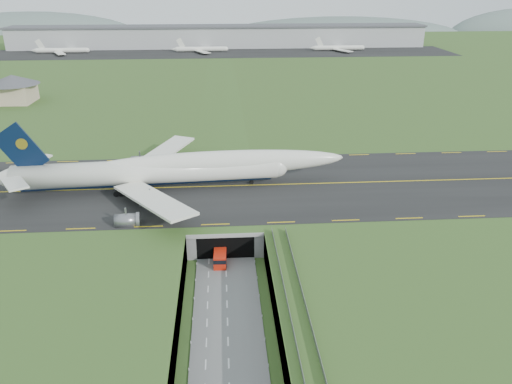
{
  "coord_description": "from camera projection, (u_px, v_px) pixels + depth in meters",
  "views": [
    {
      "loc": [
        0.02,
        -82.43,
        54.42
      ],
      "look_at": [
        7.19,
        20.0,
        9.91
      ],
      "focal_mm": 35.0,
      "sensor_mm": 36.0,
      "label": 1
    }
  ],
  "objects": [
    {
      "name": "tunnel_portal",
      "position": [
        225.0,
        226.0,
        111.06
      ],
      "size": [
        17.0,
        22.3,
        6.0
      ],
      "color": "gray",
      "rests_on": "ground"
    },
    {
      "name": "airfield_deck",
      "position": [
        226.0,
        267.0,
        95.9
      ],
      "size": [
        800.0,
        800.0,
        6.0
      ],
      "primitive_type": "cube",
      "color": "gray",
      "rests_on": "ground"
    },
    {
      "name": "trench_road",
      "position": [
        227.0,
        303.0,
        90.19
      ],
      "size": [
        12.0,
        75.0,
        0.2
      ],
      "primitive_type": "cube",
      "color": "slate",
      "rests_on": "ground"
    },
    {
      "name": "ground",
      "position": [
        226.0,
        280.0,
        97.09
      ],
      "size": [
        900.0,
        900.0,
        0.0
      ],
      "primitive_type": "plane",
      "color": "#3A5120",
      "rests_on": "ground"
    },
    {
      "name": "cargo_terminal",
      "position": [
        220.0,
        36.0,
        365.58
      ],
      "size": [
        320.0,
        67.0,
        15.6
      ],
      "color": "#B2B2B2",
      "rests_on": "ground"
    },
    {
      "name": "service_building",
      "position": [
        13.0,
        86.0,
        205.11
      ],
      "size": [
        21.57,
        21.57,
        11.49
      ],
      "rotation": [
        0.0,
        0.0,
        -0.02
      ],
      "color": "#C5AD8E",
      "rests_on": "ground"
    },
    {
      "name": "distant_hills",
      "position": [
        285.0,
        40.0,
        496.37
      ],
      "size": [
        700.0,
        91.0,
        60.0
      ],
      "color": "slate",
      "rests_on": "ground"
    },
    {
      "name": "shuttle_tram",
      "position": [
        220.0,
        256.0,
        102.48
      ],
      "size": [
        2.83,
        6.91,
        2.81
      ],
      "rotation": [
        0.0,
        0.0,
        -0.03
      ],
      "color": "red",
      "rests_on": "ground"
    },
    {
      "name": "jumbo_jet",
      "position": [
        173.0,
        170.0,
        121.68
      ],
      "size": [
        86.46,
        56.9,
        18.86
      ],
      "rotation": [
        0.0,
        0.0,
        0.06
      ],
      "color": "white",
      "rests_on": "ground"
    },
    {
      "name": "taxiway",
      "position": [
        224.0,
        186.0,
        124.87
      ],
      "size": [
        800.0,
        44.0,
        0.18
      ],
      "primitive_type": "cube",
      "color": "black",
      "rests_on": "airfield_deck"
    },
    {
      "name": "guideway",
      "position": [
        298.0,
        317.0,
        78.19
      ],
      "size": [
        3.0,
        53.0,
        7.05
      ],
      "color": "#A8A8A3",
      "rests_on": "ground"
    }
  ]
}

